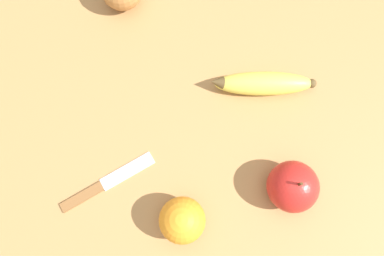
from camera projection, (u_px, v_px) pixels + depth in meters
name	position (u px, v px, depth m)	size (l,w,h in m)	color
ground_plane	(202.00, 158.00, 0.63)	(3.00, 3.00, 0.00)	#A87A47
banana	(263.00, 84.00, 0.65)	(0.18, 0.09, 0.04)	#DBCC4C
orange	(182.00, 220.00, 0.57)	(0.07, 0.07, 0.07)	orange
apple	(293.00, 187.00, 0.59)	(0.08, 0.08, 0.09)	red
paring_knife	(104.00, 184.00, 0.62)	(0.13, 0.14, 0.01)	silver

